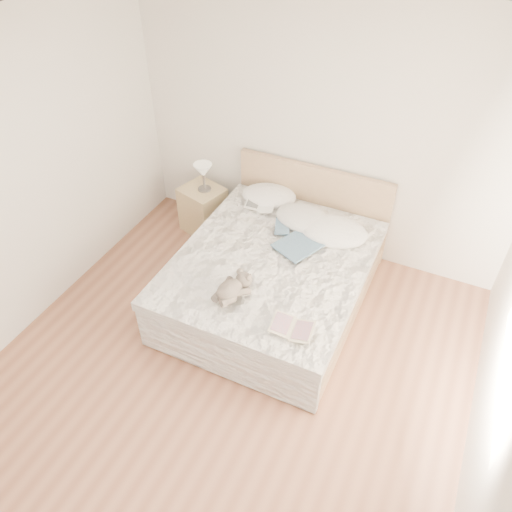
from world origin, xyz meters
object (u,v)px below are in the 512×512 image
childrens_book (292,328)px  nightstand (203,209)px  bed (275,275)px  teddy_bear (230,295)px  photo_book (260,206)px  table_lamp (203,172)px

childrens_book → nightstand: bearing=132.1°
bed → teddy_bear: bed is taller
photo_book → childrens_book: size_ratio=0.90×
photo_book → teddy_bear: 1.37m
teddy_bear → photo_book: bearing=119.1°
nightstand → photo_book: photo_book is taller
table_lamp → photo_book: bearing=-8.1°
photo_book → bed: bearing=-66.2°
childrens_book → teddy_bear: size_ratio=1.07×
photo_book → childrens_book: bearing=-69.1°
table_lamp → teddy_bear: table_lamp is taller
nightstand → bed: bearing=-29.8°
table_lamp → childrens_book: bearing=-42.3°
bed → childrens_book: 1.02m
childrens_book → table_lamp: bearing=131.3°
table_lamp → photo_book: 0.76m
childrens_book → bed: bearing=114.9°
bed → teddy_bear: bearing=-98.6°
nightstand → photo_book: 0.85m
bed → table_lamp: size_ratio=6.65×
table_lamp → photo_book: table_lamp is taller
bed → childrens_book: bearing=-58.7°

